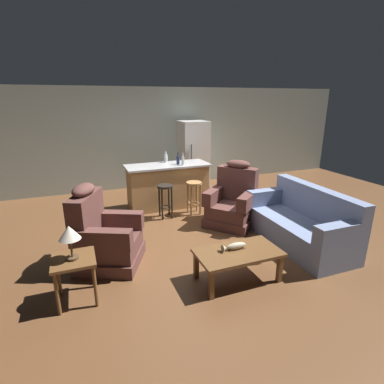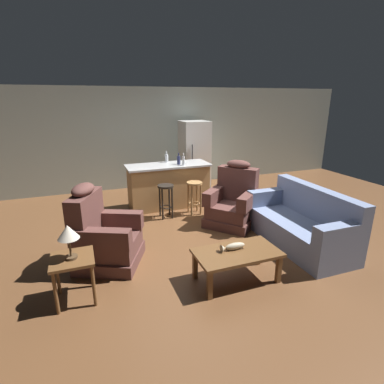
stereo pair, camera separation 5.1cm
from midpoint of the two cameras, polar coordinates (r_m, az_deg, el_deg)
The scene contains 16 objects.
ground_plane at distance 5.57m, azimuth -0.67°, elevation -7.09°, with size 12.00×12.00×0.00m.
back_wall at distance 8.14m, azimuth -8.63°, elevation 10.07°, with size 12.00×0.05×2.60m.
coffee_table at distance 4.02m, azimuth 8.39°, elevation -11.80°, with size 1.10×0.60×0.42m.
fish_figurine at distance 4.00m, azimuth 7.62°, elevation -10.25°, with size 0.34×0.10×0.10m.
couch at distance 5.25m, azimuth 19.87°, elevation -5.74°, with size 0.86×1.91×0.94m.
recliner_near_lamp at distance 4.51m, azimuth -16.80°, elevation -8.17°, with size 1.12×1.12×1.20m.
recliner_near_island at distance 5.74m, azimuth 7.51°, elevation -1.94°, with size 1.19×1.19×1.20m.
end_table at distance 3.82m, azimuth -21.88°, elevation -12.92°, with size 0.48×0.48×0.56m.
table_lamp at distance 3.63m, azimuth -22.69°, elevation -7.43°, with size 0.24×0.24×0.41m.
kitchen_island at distance 6.61m, azimuth -4.83°, elevation 1.25°, with size 1.80×0.70×0.95m.
bar_stool_left at distance 5.97m, azimuth -5.33°, elevation -0.62°, with size 0.32×0.32×0.68m.
bar_stool_right at distance 6.16m, azimuth 0.15°, elevation 0.02°, with size 0.32×0.32×0.68m.
refrigerator at distance 7.97m, azimuth 0.08°, elevation 7.05°, with size 0.70×0.69×1.76m.
bottle_tall_green at distance 6.47m, azimuth -2.91°, elevation 6.11°, with size 0.07×0.07×0.25m.
bottle_short_amber at distance 6.38m, azimuth -1.98°, elevation 5.99°, with size 0.06×0.06×0.26m.
bottle_wine_dark at distance 6.71m, azimuth -5.22°, elevation 6.47°, with size 0.07×0.07×0.25m.
Camera 1 is at (-1.81, -4.74, 2.31)m, focal length 28.00 mm.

